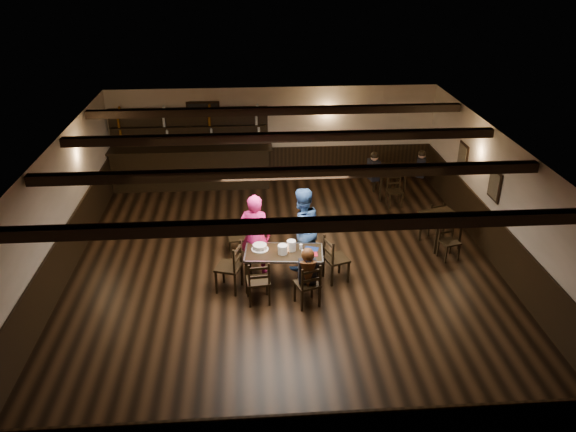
{
  "coord_description": "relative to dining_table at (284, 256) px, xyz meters",
  "views": [
    {
      "loc": [
        -0.67,
        -10.06,
        6.22
      ],
      "look_at": [
        0.07,
        0.2,
        1.18
      ],
      "focal_mm": 35.0,
      "sensor_mm": 36.0,
      "label": 1
    }
  ],
  "objects": [
    {
      "name": "chair_end_left",
      "position": [
        -1.0,
        -0.12,
        -0.07
      ],
      "size": [
        0.58,
        0.6,
        1.03
      ],
      "color": "black",
      "rests_on": "ground"
    },
    {
      "name": "dining_table",
      "position": [
        0.0,
        0.0,
        0.0
      ],
      "size": [
        1.6,
        0.91,
        0.75
      ],
      "color": "black",
      "rests_on": "ground"
    },
    {
      "name": "bg_patron_right",
      "position": [
        4.01,
        4.4,
        0.16
      ],
      "size": [
        0.31,
        0.4,
        0.73
      ],
      "color": "black",
      "rests_on": "ground"
    },
    {
      "name": "menu_red",
      "position": [
        0.52,
        -0.13,
        0.09
      ],
      "size": [
        0.26,
        0.18,
        0.0
      ],
      "primitive_type": "cube",
      "rotation": [
        0.0,
        0.0,
        -0.01
      ],
      "color": "maroon",
      "rests_on": "dining_table"
    },
    {
      "name": "man_blue",
      "position": [
        0.4,
        0.64,
        0.24
      ],
      "size": [
        1.08,
        0.99,
        1.81
      ],
      "primitive_type": "imported",
      "rotation": [
        0.0,
        0.0,
        3.57
      ],
      "color": "navy",
      "rests_on": "ground"
    },
    {
      "name": "drink_glass",
      "position": [
        0.35,
        0.1,
        0.13
      ],
      "size": [
        0.06,
        0.06,
        0.1
      ],
      "primitive_type": "cylinder",
      "color": "silver",
      "rests_on": "dining_table"
    },
    {
      "name": "back_table_a",
      "position": [
        3.63,
        1.4,
        -0.02
      ],
      "size": [
        0.94,
        0.94,
        0.75
      ],
      "color": "black",
      "rests_on": "ground"
    },
    {
      "name": "bar_counter",
      "position": [
        -2.23,
        5.24,
        0.06
      ],
      "size": [
        4.49,
        0.7,
        2.2
      ],
      "color": "black",
      "rests_on": "ground"
    },
    {
      "name": "ground",
      "position": [
        0.07,
        0.52,
        -0.67
      ],
      "size": [
        10.0,
        10.0,
        0.0
      ],
      "primitive_type": "plane",
      "color": "black",
      "rests_on": "ground"
    },
    {
      "name": "back_table_b",
      "position": [
        3.11,
        4.17,
        -0.02
      ],
      "size": [
        0.81,
        0.81,
        0.75
      ],
      "color": "black",
      "rests_on": "ground"
    },
    {
      "name": "tea_light",
      "position": [
        0.04,
        0.09,
        0.11
      ],
      "size": [
        0.05,
        0.05,
        0.06
      ],
      "color": "#A5A8AD",
      "rests_on": "dining_table"
    },
    {
      "name": "salt_shaker",
      "position": [
        0.36,
        -0.1,
        0.13
      ],
      "size": [
        0.04,
        0.04,
        0.09
      ],
      "primitive_type": "cylinder",
      "color": "silver",
      "rests_on": "dining_table"
    },
    {
      "name": "cake",
      "position": [
        -0.47,
        0.14,
        0.13
      ],
      "size": [
        0.34,
        0.34,
        0.11
      ],
      "color": "white",
      "rests_on": "dining_table"
    },
    {
      "name": "woman_pink",
      "position": [
        -0.55,
        0.51,
        0.21
      ],
      "size": [
        0.73,
        0.57,
        1.76
      ],
      "primitive_type": "imported",
      "rotation": [
        0.0,
        0.0,
        2.9
      ],
      "color": "#DB2270",
      "rests_on": "ground"
    },
    {
      "name": "chair_near_left",
      "position": [
        -0.51,
        -0.63,
        -0.13
      ],
      "size": [
        0.47,
        0.45,
        0.92
      ],
      "color": "black",
      "rests_on": "ground"
    },
    {
      "name": "plate_stack_a",
      "position": [
        -0.02,
        -0.05,
        0.17
      ],
      "size": [
        0.19,
        0.19,
        0.18
      ],
      "primitive_type": "cylinder",
      "color": "white",
      "rests_on": "dining_table"
    },
    {
      "name": "pepper_shaker",
      "position": [
        0.47,
        -0.08,
        0.12
      ],
      "size": [
        0.03,
        0.03,
        0.08
      ],
      "primitive_type": "cylinder",
      "color": "#A5A8AD",
      "rests_on": "dining_table"
    },
    {
      "name": "bg_patron_left",
      "position": [
        2.68,
        4.25,
        0.18
      ],
      "size": [
        0.3,
        0.41,
        0.77
      ],
      "color": "black",
      "rests_on": "ground"
    },
    {
      "name": "room_shell",
      "position": [
        0.08,
        0.56,
        1.08
      ],
      "size": [
        9.02,
        10.02,
        2.71
      ],
      "color": "beige",
      "rests_on": "ground"
    },
    {
      "name": "chair_near_right",
      "position": [
        0.42,
        -0.79,
        -0.14
      ],
      "size": [
        0.53,
        0.52,
        0.9
      ],
      "color": "black",
      "rests_on": "ground"
    },
    {
      "name": "chair_far_pushed",
      "position": [
        -0.95,
        1.37,
        -0.2
      ],
      "size": [
        0.42,
        0.4,
        0.81
      ],
      "color": "black",
      "rests_on": "ground"
    },
    {
      "name": "seated_person",
      "position": [
        0.39,
        -0.73,
        0.15
      ],
      "size": [
        0.32,
        0.49,
        0.79
      ],
      "color": "black",
      "rests_on": "ground"
    },
    {
      "name": "plate_stack_b",
      "position": [
        0.15,
        0.06,
        0.19
      ],
      "size": [
        0.18,
        0.18,
        0.21
      ],
      "primitive_type": "cylinder",
      "color": "white",
      "rests_on": "dining_table"
    },
    {
      "name": "menu_blue",
      "position": [
        0.55,
        0.08,
        0.09
      ],
      "size": [
        0.31,
        0.26,
        0.0
      ],
      "primitive_type": "cube",
      "rotation": [
        0.0,
        0.0,
        -0.33
      ],
      "color": "#0F1F4F",
      "rests_on": "dining_table"
    },
    {
      "name": "chair_end_right",
      "position": [
        0.98,
        0.08,
        -0.1
      ],
      "size": [
        0.56,
        0.57,
        0.98
      ],
      "color": "black",
      "rests_on": "ground"
    }
  ]
}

